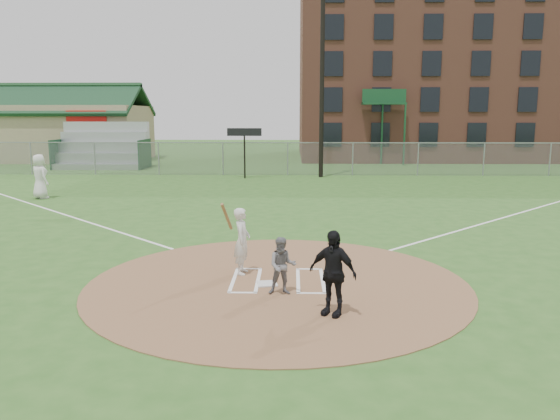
{
  "coord_description": "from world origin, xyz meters",
  "views": [
    {
      "loc": [
        0.32,
        -11.64,
        3.69
      ],
      "look_at": [
        0.0,
        2.0,
        1.3
      ],
      "focal_mm": 35.0,
      "sensor_mm": 36.0,
      "label": 1
    }
  ],
  "objects_px": {
    "ondeck_player": "(40,177)",
    "batter_at_plate": "(242,241)",
    "home_plate": "(267,284)",
    "catcher": "(282,266)",
    "umpire": "(333,273)"
  },
  "relations": [
    {
      "from": "umpire",
      "to": "catcher",
      "type": "bearing_deg",
      "value": 159.66
    },
    {
      "from": "ondeck_player",
      "to": "batter_at_plate",
      "type": "bearing_deg",
      "value": 170.07
    },
    {
      "from": "home_plate",
      "to": "catcher",
      "type": "height_order",
      "value": "catcher"
    },
    {
      "from": "catcher",
      "to": "umpire",
      "type": "relative_size",
      "value": 0.75
    },
    {
      "from": "home_plate",
      "to": "umpire",
      "type": "height_order",
      "value": "umpire"
    },
    {
      "from": "home_plate",
      "to": "batter_at_plate",
      "type": "distance_m",
      "value": 1.29
    },
    {
      "from": "ondeck_player",
      "to": "batter_at_plate",
      "type": "distance_m",
      "value": 15.28
    },
    {
      "from": "ondeck_player",
      "to": "batter_at_plate",
      "type": "xyz_separation_m",
      "value": [
        10.06,
        -11.5,
        -0.18
      ]
    },
    {
      "from": "catcher",
      "to": "batter_at_plate",
      "type": "bearing_deg",
      "value": 120.95
    },
    {
      "from": "ondeck_player",
      "to": "home_plate",
      "type": "bearing_deg",
      "value": 169.83
    },
    {
      "from": "batter_at_plate",
      "to": "umpire",
      "type": "bearing_deg",
      "value": -53.83
    },
    {
      "from": "home_plate",
      "to": "catcher",
      "type": "xyz_separation_m",
      "value": [
        0.34,
        -0.64,
        0.59
      ]
    },
    {
      "from": "catcher",
      "to": "batter_at_plate",
      "type": "height_order",
      "value": "batter_at_plate"
    },
    {
      "from": "catcher",
      "to": "ondeck_player",
      "type": "bearing_deg",
      "value": 127.77
    },
    {
      "from": "home_plate",
      "to": "batter_at_plate",
      "type": "bearing_deg",
      "value": 127.26
    }
  ]
}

